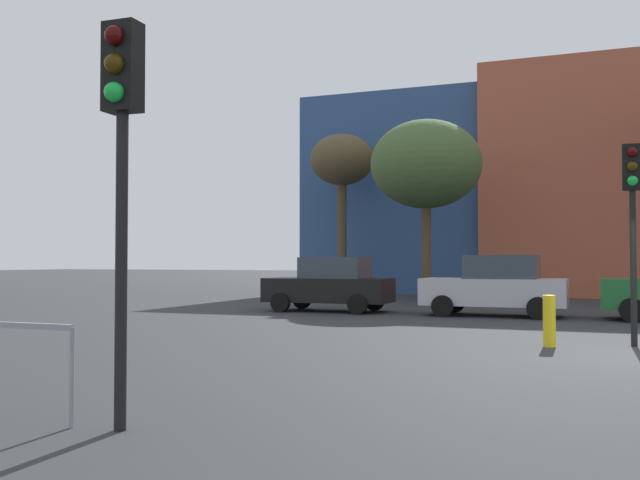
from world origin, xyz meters
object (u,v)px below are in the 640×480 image
Objects in this scene: bare_tree_0 at (426,165)px; bare_tree_1 at (342,163)px; traffic_light_island at (633,197)px; bollard_yellow_1 at (549,321)px; parked_car_1 at (496,286)px; parked_car_0 at (330,285)px; traffic_light_near_left at (121,129)px.

bare_tree_1 is (-4.77, 3.19, 0.71)m from bare_tree_0.
traffic_light_island is 2.93m from bollard_yellow_1.
bare_tree_1 is 7.65× the size of bollard_yellow_1.
parked_car_1 is 4.24× the size of bollard_yellow_1.
bollard_yellow_1 is at bearing -67.41° from traffic_light_island.
bollard_yellow_1 is (10.39, -17.08, -5.78)m from bare_tree_1.
parked_car_0 is 8.13m from bare_tree_0.
bollard_yellow_1 is (3.48, 8.71, -2.48)m from traffic_light_near_left.
bare_tree_0 reaches higher than traffic_light_island.
bollard_yellow_1 is at bearing 156.65° from traffic_light_near_left.
traffic_light_near_left is (3.89, -16.18, 2.09)m from parked_car_0.
bare_tree_0 is 15.81m from bollard_yellow_1.
parked_car_0 is 1.01× the size of traffic_light_near_left.
parked_car_1 is 13.83m from bare_tree_1.
traffic_light_near_left is 10.62m from traffic_light_island.
traffic_light_island reaches higher than bollard_yellow_1.
traffic_light_island is 20.58m from bare_tree_1.
traffic_light_near_left reaches higher than traffic_light_island.
parked_car_1 is at bearing -48.90° from bare_tree_1.
parked_car_0 is at bearing -168.03° from traffic_light_near_left.
parked_car_0 is at bearing -72.52° from bare_tree_1.
parked_car_0 is 1.04× the size of traffic_light_island.
bare_tree_1 reaches higher than traffic_light_near_left.
bare_tree_1 reaches higher than bare_tree_0.
traffic_light_island is 0.52× the size of bare_tree_1.
traffic_light_near_left is (-1.47, -16.18, 2.06)m from parked_car_1.
parked_car_1 is (5.36, 0.00, 0.03)m from parked_car_0.
bare_tree_0 reaches higher than parked_car_0.
traffic_light_near_left is at bearing -84.60° from bare_tree_0.
bare_tree_1 is (-11.93, 16.43, 3.37)m from traffic_light_island.
traffic_light_near_left reaches higher than bollard_yellow_1.
traffic_light_near_left is at bearing -75.00° from bare_tree_1.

